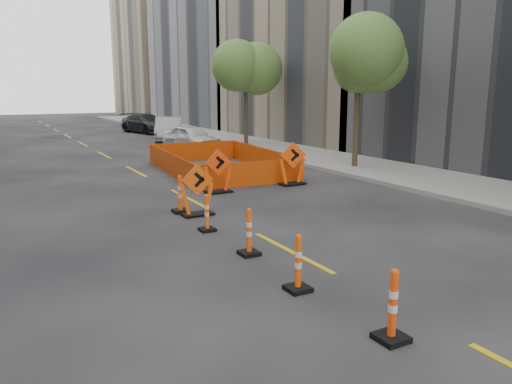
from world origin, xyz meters
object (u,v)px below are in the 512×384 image
channelizer_2 (393,305)px  channelizer_6 (180,194)px  chevron_sign_center (218,171)px  channelizer_4 (249,232)px  parked_car_far (146,123)px  channelizer_3 (298,263)px  parked_car_mid (169,129)px  parked_car_near (191,137)px  channelizer_5 (207,213)px  chevron_sign_right (293,164)px  chevron_sign_left (197,190)px

channelizer_2 → channelizer_6: channelizer_6 is taller
chevron_sign_center → channelizer_4: bearing=-108.0°
channelizer_4 → chevron_sign_center: 6.42m
channelizer_6 → parked_car_far: size_ratio=0.21×
channelizer_3 → parked_car_mid: parked_car_mid is taller
parked_car_near → parked_car_mid: 5.05m
channelizer_2 → channelizer_5: channelizer_2 is taller
channelizer_6 → parked_car_mid: parked_car_mid is taller
channelizer_6 → chevron_sign_right: bearing=21.2°
channelizer_2 → parked_car_near: parked_car_near is taller
channelizer_3 → channelizer_6: bearing=88.3°
channelizer_5 → chevron_sign_right: bearing=38.3°
channelizer_3 → chevron_sign_center: bearing=74.6°
channelizer_3 → channelizer_6: 6.20m
parked_car_far → channelizer_2: bearing=-115.8°
channelizer_4 → chevron_sign_left: (0.33, 3.60, 0.22)m
channelizer_5 → parked_car_mid: (6.21, 20.65, 0.33)m
parked_car_mid → parked_car_far: 7.05m
chevron_sign_right → parked_car_mid: size_ratio=0.33×
parked_car_near → channelizer_5: bearing=-124.2°
channelizer_6 → parked_car_near: bearing=67.1°
channelizer_2 → parked_car_far: (6.71, 33.86, 0.22)m
channelizer_3 → parked_car_far: 32.54m
channelizer_5 → parked_car_far: parked_car_far is taller
channelizer_4 → chevron_sign_center: (2.08, 6.07, 0.24)m
parked_car_near → parked_car_far: size_ratio=0.80×
parked_car_mid → parked_car_far: size_ratio=0.93×
parked_car_mid → chevron_sign_right: bearing=-73.5°
parked_car_mid → parked_car_far: bearing=105.9°
channelizer_4 → parked_car_far: size_ratio=0.20×
parked_car_near → parked_car_mid: bearing=71.6°
channelizer_2 → parked_car_far: 34.52m
channelizer_3 → channelizer_4: size_ratio=1.01×
chevron_sign_left → channelizer_5: bearing=-91.7°
chevron_sign_left → parked_car_far: size_ratio=0.28×
chevron_sign_center → parked_car_far: 24.11m
channelizer_4 → parked_car_far: (6.72, 29.73, 0.24)m
channelizer_3 → chevron_sign_left: size_ratio=0.71×
parked_car_near → chevron_sign_right: bearing=-107.6°
channelizer_3 → chevron_sign_right: size_ratio=0.65×
chevron_sign_left → channelizer_2: bearing=-80.0°
channelizer_4 → channelizer_6: size_ratio=0.94×
chevron_sign_center → parked_car_near: size_ratio=0.36×
channelizer_3 → channelizer_4: (0.16, 2.07, -0.01)m
channelizer_6 → channelizer_3: bearing=-91.7°
channelizer_5 → parked_car_far: 28.49m
chevron_sign_center → parked_car_far: parked_car_far is taller
channelizer_4 → parked_car_near: size_ratio=0.24×
channelizer_4 → chevron_sign_center: chevron_sign_center is taller
chevron_sign_center → parked_car_mid: size_ratio=0.31×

